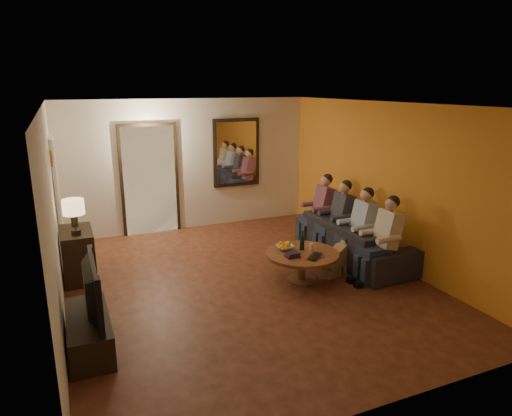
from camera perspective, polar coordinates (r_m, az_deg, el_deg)
name	(u,v)px	position (r m, az deg, el deg)	size (l,w,h in m)	color
floor	(245,283)	(6.89, -1.33, -9.32)	(5.00, 6.00, 0.01)	#441E12
ceiling	(244,104)	(6.28, -1.47, 12.82)	(5.00, 6.00, 0.01)	white
back_wall	(189,165)	(9.26, -8.37, 5.33)	(5.00, 0.02, 2.60)	beige
front_wall	(379,278)	(3.98, 15.12, -8.44)	(5.00, 0.02, 2.60)	beige
left_wall	(53,218)	(6.03, -24.03, -1.14)	(0.02, 6.00, 2.60)	beige
right_wall	(387,184)	(7.72, 16.11, 2.94)	(0.02, 6.00, 2.60)	beige
orange_accent	(387,184)	(7.72, 16.05, 2.94)	(0.01, 6.00, 2.60)	orange
kitchen_doorway	(150,181)	(9.12, -13.14, 3.34)	(1.00, 0.06, 2.10)	#FFE0A5
door_trim	(150,181)	(9.11, -13.13, 3.33)	(1.12, 0.04, 2.22)	black
fridge_glimpse	(163,187)	(9.20, -11.56, 2.58)	(0.45, 0.03, 1.70)	silver
mirror_frame	(236,153)	(9.49, -2.47, 6.94)	(1.00, 0.05, 1.40)	black
mirror_glass	(237,153)	(9.46, -2.41, 6.92)	(0.86, 0.02, 1.26)	white
white_door	(58,198)	(8.33, -23.54, 1.15)	(0.06, 0.85, 2.04)	white
framed_art	(51,157)	(7.19, -24.25, 5.80)	(0.03, 0.28, 0.24)	#B28C33
art_canvas	(52,157)	(7.19, -24.13, 5.81)	(0.01, 0.22, 0.18)	brown
dresser	(78,255)	(7.41, -21.33, -5.44)	(0.45, 0.85, 0.76)	black
table_lamp	(74,217)	(7.01, -21.75, -1.05)	(0.30, 0.30, 0.54)	beige
flower_vase	(74,213)	(7.45, -21.84, -0.55)	(0.14, 0.14, 0.44)	red
tv_stand	(89,332)	(5.57, -20.14, -14.38)	(0.45, 1.16, 0.39)	black
tv	(85,290)	(5.35, -20.65, -9.55)	(0.15, 1.11, 0.64)	black
sofa	(353,240)	(7.84, 12.01, -3.91)	(0.91, 2.33, 0.68)	black
person_a	(384,242)	(7.02, 15.66, -4.16)	(0.60, 0.40, 1.20)	tan
person_b	(359,231)	(7.47, 12.81, -2.80)	(0.60, 0.40, 1.20)	tan
person_c	(339,221)	(7.94, 10.29, -1.59)	(0.60, 0.40, 1.20)	tan
person_d	(320,212)	(8.42, 8.06, -0.52)	(0.60, 0.40, 1.20)	tan
dog	(336,258)	(7.17, 9.96, -6.14)	(0.56, 0.24, 0.56)	#9A7747
coffee_table	(302,267)	(6.91, 5.74, -7.30)	(1.09, 1.09, 0.45)	brown
bowl	(285,247)	(6.92, 3.61, -4.94)	(0.26, 0.26, 0.06)	white
oranges	(285,243)	(6.90, 3.62, -4.41)	(0.20, 0.20, 0.08)	orange
wine_bottle	(302,240)	(6.88, 5.79, -4.01)	(0.07, 0.07, 0.31)	black
wine_glass	(311,247)	(6.94, 6.91, -4.81)	(0.06, 0.06, 0.10)	silver
book_stack	(292,255)	(6.63, 4.55, -5.83)	(0.20, 0.15, 0.07)	black
laptop	(318,257)	(6.64, 7.73, -6.09)	(0.33, 0.21, 0.03)	black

